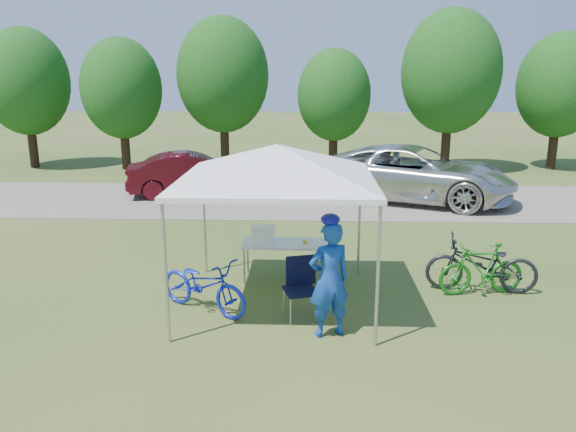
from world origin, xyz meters
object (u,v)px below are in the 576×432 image
at_px(cyclist, 329,279).
at_px(folding_table, 289,245).
at_px(folding_chair, 301,282).
at_px(cooler, 263,234).
at_px(bike_dark, 482,265).
at_px(sedan, 193,174).
at_px(minivan, 413,173).
at_px(bike_blue, 203,285).
at_px(bike_green, 481,269).

bearing_deg(cyclist, folding_table, -96.09).
height_order(folding_chair, cooler, cooler).
relative_size(folding_table, bike_dark, 0.89).
bearing_deg(sedan, cyclist, -170.50).
bearing_deg(cooler, sedan, 110.94).
bearing_deg(minivan, bike_dark, -158.55).
height_order(bike_blue, bike_dark, bike_dark).
bearing_deg(minivan, cyclist, -175.03).
bearing_deg(bike_blue, cooler, 3.08).
relative_size(cyclist, bike_dark, 0.90).
relative_size(minivan, sedan, 1.46).
relative_size(folding_chair, sedan, 0.23).
distance_m(cyclist, sedan, 10.63).
bearing_deg(bike_blue, bike_green, -47.62).
bearing_deg(cooler, folding_chair, -66.21).
bearing_deg(minivan, cooler, 171.89).
bearing_deg(bike_dark, cooler, -90.56).
height_order(folding_chair, bike_dark, bike_dark).
xyz_separation_m(folding_table, bike_blue, (-1.34, -1.58, -0.21)).
xyz_separation_m(cyclist, bike_blue, (-2.03, 0.79, -0.42)).
height_order(cooler, minivan, minivan).
bearing_deg(bike_dark, sedan, -132.28).
bearing_deg(bike_dark, bike_green, -11.65).
bearing_deg(sedan, bike_blue, 179.71).
relative_size(folding_table, minivan, 0.29).
bearing_deg(folding_chair, bike_blue, 160.44).
distance_m(cyclist, bike_dark, 3.36).
distance_m(cooler, bike_green, 4.00).
xyz_separation_m(cyclist, bike_green, (2.75, 1.71, -0.41)).
distance_m(bike_green, bike_dark, 0.13).
xyz_separation_m(folding_chair, minivan, (3.32, 8.62, 0.28)).
bearing_deg(folding_table, cyclist, -73.90).
height_order(folding_chair, bike_blue, folding_chair).
distance_m(bike_blue, minivan, 9.85).
xyz_separation_m(cooler, minivan, (4.05, 6.94, -0.02)).
bearing_deg(folding_chair, bike_green, 1.29).
height_order(minivan, sedan, minivan).
xyz_separation_m(bike_dark, sedan, (-6.82, 8.02, 0.19)).
distance_m(cyclist, bike_green, 3.27).
height_order(bike_green, sedan, sedan).
height_order(cooler, bike_dark, cooler).
bearing_deg(minivan, bike_blue, 172.23).
bearing_deg(folding_table, bike_dark, -8.99).
relative_size(folding_table, cyclist, 0.99).
bearing_deg(cooler, bike_green, -9.64).
bearing_deg(bike_blue, bike_dark, -46.39).
bearing_deg(cooler, folding_table, 0.00).
bearing_deg(sedan, cooler, -171.81).
xyz_separation_m(folding_table, minivan, (3.57, 6.94, 0.19)).
relative_size(cooler, bike_green, 0.28).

